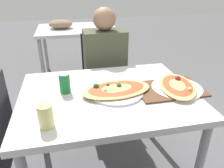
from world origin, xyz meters
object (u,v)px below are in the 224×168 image
at_px(person_seated, 105,64).
at_px(dining_table, 108,104).
at_px(chair_far_seated, 103,77).
at_px(drink_glass, 46,116).
at_px(pizza_main, 116,90).
at_px(soda_can, 65,83).
at_px(pizza_second, 177,87).

bearing_deg(person_seated, dining_table, 80.87).
bearing_deg(chair_far_seated, drink_glass, 65.91).
bearing_deg(pizza_main, dining_table, 171.48).
xyz_separation_m(dining_table, soda_can, (-0.26, 0.06, 0.14)).
distance_m(pizza_main, drink_glass, 0.49).
distance_m(drink_glass, pizza_second, 0.83).
relative_size(dining_table, person_seated, 0.93).
relative_size(drink_glass, pizza_second, 0.28).
bearing_deg(pizza_main, drink_glass, -147.05).
xyz_separation_m(person_seated, pizza_second, (0.35, -0.67, 0.07)).
relative_size(chair_far_seated, drink_glass, 7.58).
height_order(pizza_main, drink_glass, drink_glass).
xyz_separation_m(person_seated, drink_glass, (-0.45, -0.90, 0.11)).
xyz_separation_m(soda_can, drink_glass, (-0.10, -0.34, -0.00)).
xyz_separation_m(soda_can, pizza_second, (0.70, -0.11, -0.04)).
height_order(dining_table, pizza_main, pizza_main).
relative_size(pizza_main, pizza_second, 1.10).
bearing_deg(pizza_main, chair_far_seated, 86.32).
height_order(drink_glass, pizza_second, drink_glass).
distance_m(dining_table, soda_can, 0.30).
bearing_deg(chair_far_seated, dining_table, 82.29).
relative_size(soda_can, drink_glass, 1.05).
distance_m(chair_far_seated, soda_can, 0.82).
xyz_separation_m(chair_far_seated, pizza_second, (0.35, -0.79, 0.25)).
xyz_separation_m(chair_far_seated, person_seated, (0.00, -0.12, 0.18)).
height_order(dining_table, soda_can, soda_can).
xyz_separation_m(pizza_main, soda_can, (-0.31, 0.07, 0.04)).
bearing_deg(person_seated, soda_can, 57.56).
xyz_separation_m(dining_table, pizza_second, (0.45, -0.04, 0.10)).
height_order(person_seated, drink_glass, person_seated).
bearing_deg(pizza_main, soda_can, 166.92).
bearing_deg(dining_table, pizza_main, -8.52).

